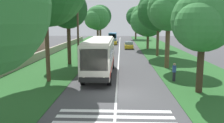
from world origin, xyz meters
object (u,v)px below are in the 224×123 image
at_px(roadside_tree_left_3, 97,19).
at_px(roadside_building, 11,32).
at_px(coach_bus, 100,54).
at_px(trailing_minibus_0, 113,36).
at_px(roadside_tree_right_4, 135,17).
at_px(roadside_tree_right_3, 168,11).
at_px(roadside_tree_right_1, 147,20).
at_px(roadside_tree_left_4, 67,10).
at_px(roadside_tree_right_0, 157,11).
at_px(roadside_tree_left_1, 100,17).
at_px(roadside_tree_right_2, 201,23).
at_px(trailing_car_2, 113,42).
at_px(utility_pole, 78,31).
at_px(trailing_car_1, 129,45).
at_px(pedestrian, 174,72).
at_px(trailing_car_0, 108,49).

bearing_deg(roadside_tree_left_3, roadside_building, 147.25).
height_order(coach_bus, trailing_minibus_0, coach_bus).
relative_size(trailing_minibus_0, roadside_tree_right_4, 0.57).
bearing_deg(roadside_tree_right_3, roadside_building, 65.90).
distance_m(roadside_tree_right_1, roadside_tree_right_4, 29.76).
xyz_separation_m(roadside_tree_left_3, roadside_tree_left_4, (-27.32, 0.95, 0.56)).
bearing_deg(roadside_tree_right_1, coach_bus, 163.51).
bearing_deg(trailing_minibus_0, roadside_tree_right_0, -164.58).
xyz_separation_m(roadside_tree_left_1, roadside_tree_right_2, (-49.62, -11.87, -1.67)).
bearing_deg(roadside_building, trailing_car_2, -38.55).
relative_size(roadside_tree_left_4, utility_pole, 1.13).
bearing_deg(trailing_car_2, coach_bus, 179.59).
distance_m(coach_bus, trailing_car_2, 35.03).
xyz_separation_m(roadside_tree_right_0, roadside_tree_right_1, (10.60, 0.39, -1.27)).
height_order(trailing_car_1, utility_pole, utility_pole).
distance_m(roadside_tree_right_0, utility_pole, 14.82).
height_order(roadside_tree_right_2, utility_pole, utility_pole).
relative_size(roadside_tree_right_3, pedestrian, 5.51).
distance_m(roadside_tree_right_3, pedestrian, 8.87).
relative_size(roadside_tree_left_1, roadside_tree_left_4, 1.09).
distance_m(trailing_car_1, roadside_tree_left_1, 20.75).
bearing_deg(trailing_car_2, trailing_car_0, 178.66).
xyz_separation_m(roadside_tree_left_1, roadside_tree_right_3, (-39.54, -11.33, -0.30)).
xyz_separation_m(trailing_car_2, roadside_tree_left_4, (-28.63, 4.90, 6.18)).
distance_m(trailing_car_0, roadside_tree_left_1, 26.98).
height_order(coach_bus, roadside_tree_left_3, roadside_tree_left_3).
xyz_separation_m(roadside_tree_left_1, pedestrian, (-46.24, -10.85, -6.10)).
height_order(roadside_tree_right_1, roadside_tree_right_3, roadside_tree_right_1).
relative_size(trailing_car_2, roadside_tree_left_1, 0.42).
height_order(trailing_car_0, trailing_minibus_0, trailing_minibus_0).
height_order(trailing_car_2, roadside_tree_right_2, roadside_tree_right_2).
bearing_deg(pedestrian, trailing_car_1, 6.52).
relative_size(trailing_car_1, roadside_tree_right_0, 0.41).
bearing_deg(roadside_tree_right_1, roadside_tree_left_4, 146.97).
bearing_deg(roadside_tree_right_3, roadside_tree_left_4, 80.23).
distance_m(roadside_tree_right_4, roadside_building, 45.96).
distance_m(trailing_car_2, roadside_tree_right_2, 41.79).
bearing_deg(roadside_tree_right_4, roadside_tree_right_0, -178.67).
xyz_separation_m(roadside_tree_right_1, pedestrian, (-27.25, 0.37, -4.94)).
xyz_separation_m(trailing_car_0, utility_pole, (-13.47, 2.84, 3.70)).
bearing_deg(trailing_car_0, trailing_car_2, -1.34).
distance_m(trailing_car_2, roadside_tree_left_4, 29.70).
height_order(trailing_car_1, roadside_tree_left_1, roadside_tree_left_1).
bearing_deg(trailing_minibus_0, roadside_building, 150.96).
bearing_deg(trailing_minibus_0, roadside_tree_right_1, -157.47).
relative_size(trailing_car_1, roadside_tree_right_1, 0.45).
distance_m(roadside_tree_right_1, roadside_tree_right_3, 20.57).
distance_m(coach_bus, utility_pole, 5.76).
distance_m(trailing_minibus_0, roadside_building, 32.44).
bearing_deg(roadside_tree_right_0, roadside_building, 88.79).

